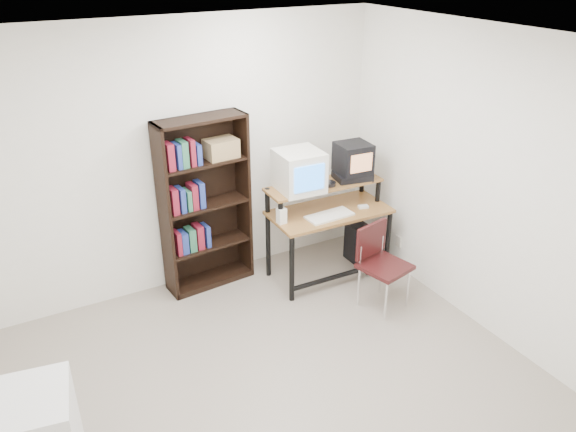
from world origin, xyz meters
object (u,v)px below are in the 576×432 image
crt_tv (353,158)px  school_chair (380,258)px  crt_monitor (299,171)px  pc_tower (363,246)px  computer_desk (328,214)px  bookshelf (204,202)px

crt_tv → school_chair: size_ratio=0.42×
crt_monitor → pc_tower: 1.21m
computer_desk → bookshelf: size_ratio=0.70×
crt_tv → pc_tower: bearing=-37.1°
computer_desk → bookshelf: bearing=159.6°
computer_desk → crt_tv: (0.33, 0.08, 0.51)m
crt_monitor → bookshelf: 0.97m
pc_tower → bookshelf: bearing=163.3°
pc_tower → bookshelf: (-1.58, 0.48, 0.68)m
computer_desk → crt_monitor: 0.57m
computer_desk → crt_monitor: size_ratio=2.74×
crt_monitor → school_chair: crt_monitor is taller
pc_tower → crt_monitor: bearing=170.1°
computer_desk → school_chair: 0.74m
crt_tv → bookshelf: 1.54m
crt_tv → school_chair: bearing=-100.4°
crt_monitor → bookshelf: (-0.86, 0.35, -0.28)m
pc_tower → school_chair: school_chair is taller
school_chair → bookshelf: 1.76m
computer_desk → crt_monitor: bearing=161.3°
computer_desk → crt_tv: 0.61m
pc_tower → bookshelf: bookshelf is taller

